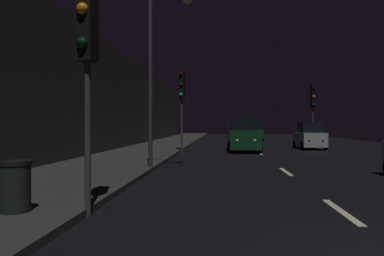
# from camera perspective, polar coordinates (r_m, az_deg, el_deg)

# --- Properties ---
(ground) EXTENTS (26.66, 84.00, 0.02)m
(ground) POSITION_cam_1_polar(r_m,az_deg,el_deg) (29.09, 9.25, -2.97)
(ground) COLOR black
(sidewalk_left) EXTENTS (4.40, 84.00, 0.15)m
(sidewalk_left) POSITION_cam_1_polar(r_m,az_deg,el_deg) (29.37, -4.76, -2.76)
(sidewalk_left) COLOR #33302D
(sidewalk_left) RESTS_ON ground
(building_facade_left) EXTENTS (0.80, 63.00, 6.85)m
(building_facade_left) POSITION_cam_1_polar(r_m,az_deg,el_deg) (26.52, -11.56, 4.12)
(building_facade_left) COLOR #2D2B28
(building_facade_left) RESTS_ON ground
(lane_centerline) EXTENTS (0.16, 27.15, 0.01)m
(lane_centerline) POSITION_cam_1_polar(r_m,az_deg,el_deg) (21.20, 11.04, -4.21)
(lane_centerline) COLOR beige
(lane_centerline) RESTS_ON ground
(traffic_light_far_right) EXTENTS (0.33, 0.47, 4.90)m
(traffic_light_far_right) POSITION_cam_1_polar(r_m,az_deg,el_deg) (29.95, 18.52, 3.95)
(traffic_light_far_right) COLOR #38383A
(traffic_light_far_right) RESTS_ON ground
(traffic_light_far_left) EXTENTS (0.37, 0.48, 5.20)m
(traffic_light_far_left) POSITION_cam_1_polar(r_m,az_deg,el_deg) (22.78, -1.63, 5.70)
(traffic_light_far_left) COLOR #38383A
(traffic_light_far_left) RESTS_ON ground
(traffic_light_near_left) EXTENTS (0.36, 0.48, 4.83)m
(traffic_light_near_left) POSITION_cam_1_polar(r_m,az_deg,el_deg) (7.35, -16.21, 14.43)
(traffic_light_near_left) COLOR #38383A
(traffic_light_near_left) RESTS_ON ground
(streetlamp_overhead) EXTENTS (1.70, 0.44, 6.66)m
(streetlamp_overhead) POSITION_cam_1_polar(r_m,az_deg,el_deg) (13.82, -4.58, 11.88)
(streetlamp_overhead) COLOR #2D2D30
(streetlamp_overhead) RESTS_ON ground
(trash_bin_curbside) EXTENTS (0.55, 0.55, 0.93)m
(trash_bin_curbside) POSITION_cam_1_polar(r_m,az_deg,el_deg) (7.41, -25.99, -8.22)
(trash_bin_curbside) COLOR black
(trash_bin_curbside) RESTS_ON sidewalk_left
(car_approaching_headlights) EXTENTS (2.07, 4.48, 2.26)m
(car_approaching_headlights) POSITION_cam_1_polar(r_m,az_deg,el_deg) (23.94, 8.12, -1.21)
(car_approaching_headlights) COLOR #0F3819
(car_approaching_headlights) RESTS_ON ground
(car_parked_right_far) EXTENTS (1.77, 3.84, 1.93)m
(car_parked_right_far) POSITION_cam_1_polar(r_m,az_deg,el_deg) (27.61, 17.99, -1.31)
(car_parked_right_far) COLOR #A5A8AD
(car_parked_right_far) RESTS_ON ground
(car_distant_taillights) EXTENTS (1.83, 3.95, 1.99)m
(car_distant_taillights) POSITION_cam_1_polar(r_m,az_deg,el_deg) (41.50, 9.77, -0.67)
(car_distant_taillights) COLOR #0F3819
(car_distant_taillights) RESTS_ON ground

